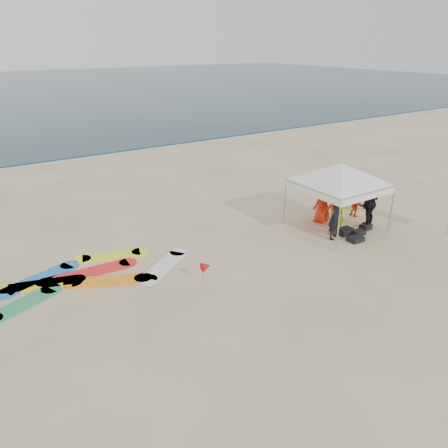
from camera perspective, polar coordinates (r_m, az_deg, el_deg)
ground at (r=12.19m, az=7.78°, el=-8.97°), size 120.00×120.00×0.00m
shoreline_foam at (r=27.55m, az=-17.82°, el=8.42°), size 160.00×1.20×0.01m
person_black_a at (r=15.41m, az=14.39°, el=1.08°), size 0.74×0.64×1.70m
person_yellow at (r=15.83m, az=15.15°, el=1.57°), size 0.95×0.81×1.70m
person_orange_a at (r=16.51m, az=14.21°, el=2.46°), size 1.11×0.70×1.64m
person_black_b at (r=16.61m, az=18.54°, el=2.67°), size 1.24×0.78×1.96m
person_orange_b at (r=16.72m, az=12.82°, el=3.21°), size 1.02×0.81×1.84m
person_seated at (r=17.77m, az=16.73°, el=2.48°), size 0.38×0.92×0.96m
canopy_tent at (r=15.76m, az=15.09°, el=7.64°), size 3.74×3.74×2.82m
marker_pennant at (r=12.39m, az=-2.30°, el=-5.55°), size 0.28×0.28×0.64m
gear_pile at (r=16.11m, az=16.63°, el=-1.11°), size 1.56×1.01×0.22m
surfboard_spread at (r=13.44m, az=-17.70°, el=-6.53°), size 5.82×2.77×0.07m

